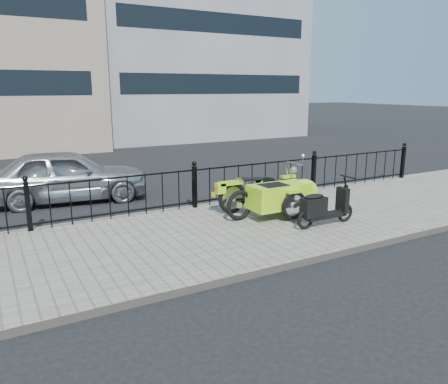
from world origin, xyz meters
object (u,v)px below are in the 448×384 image
motorcycle_sidecar (282,193)px  sedan_car (67,175)px  spare_tire (239,205)px  scooter (323,208)px

motorcycle_sidecar → sedan_car: bearing=133.7°
spare_tire → sedan_car: size_ratio=0.16×
motorcycle_sidecar → spare_tire: 1.03m
motorcycle_sidecar → sedan_car: sedan_car is taller
scooter → spare_tire: size_ratio=2.21×
scooter → sedan_car: size_ratio=0.36×
motorcycle_sidecar → sedan_car: (-3.75, 3.93, 0.07)m
spare_tire → motorcycle_sidecar: bearing=-4.5°
sedan_car → scooter: bearing=-133.7°
spare_tire → sedan_car: 4.73m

